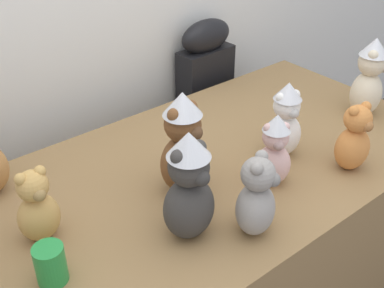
% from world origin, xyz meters
% --- Properties ---
extents(display_table, '(1.99, 0.94, 0.79)m').
position_xyz_m(display_table, '(0.00, 0.25, 0.39)').
color(display_table, olive).
rests_on(display_table, ground_plane).
extents(instrument_case, '(0.29, 0.13, 1.05)m').
position_xyz_m(instrument_case, '(0.57, 0.85, 0.53)').
color(instrument_case, black).
rests_on(instrument_case, ground_plane).
extents(teddy_bear_ginger, '(0.14, 0.12, 0.25)m').
position_xyz_m(teddy_bear_ginger, '(0.44, -0.06, 0.90)').
color(teddy_bear_ginger, '#D17F3D').
rests_on(teddy_bear_ginger, display_table).
extents(teddy_bear_honey, '(0.12, 0.11, 0.23)m').
position_xyz_m(teddy_bear_honey, '(-0.53, 0.28, 0.90)').
color(teddy_bear_honey, tan).
rests_on(teddy_bear_honey, display_table).
extents(teddy_bear_chestnut, '(0.18, 0.16, 0.35)m').
position_xyz_m(teddy_bear_chestnut, '(-0.07, 0.21, 0.96)').
color(teddy_bear_chestnut, brown).
rests_on(teddy_bear_chestnut, display_table).
extents(teddy_bear_blush, '(0.15, 0.14, 0.26)m').
position_xyz_m(teddy_bear_blush, '(0.17, 0.05, 0.91)').
color(teddy_bear_blush, beige).
rests_on(teddy_bear_blush, display_table).
extents(teddy_bear_ash, '(0.17, 0.16, 0.26)m').
position_xyz_m(teddy_bear_ash, '(-0.04, -0.08, 0.91)').
color(teddy_bear_ash, gray).
rests_on(teddy_bear_ash, display_table).
extents(teddy_bear_charcoal, '(0.16, 0.14, 0.34)m').
position_xyz_m(teddy_bear_charcoal, '(-0.19, 0.03, 0.95)').
color(teddy_bear_charcoal, '#383533').
rests_on(teddy_bear_charcoal, display_table).
extents(teddy_bear_snow, '(0.15, 0.14, 0.28)m').
position_xyz_m(teddy_bear_snow, '(0.33, 0.14, 0.92)').
color(teddy_bear_snow, white).
rests_on(teddy_bear_snow, display_table).
extents(teddy_bear_cream, '(0.19, 0.18, 0.32)m').
position_xyz_m(teddy_bear_cream, '(0.82, 0.14, 0.95)').
color(teddy_bear_cream, beige).
rests_on(teddy_bear_cream, display_table).
extents(party_cup_green, '(0.08, 0.08, 0.11)m').
position_xyz_m(party_cup_green, '(-0.57, 0.11, 0.84)').
color(party_cup_green, '#238C3D').
rests_on(party_cup_green, display_table).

